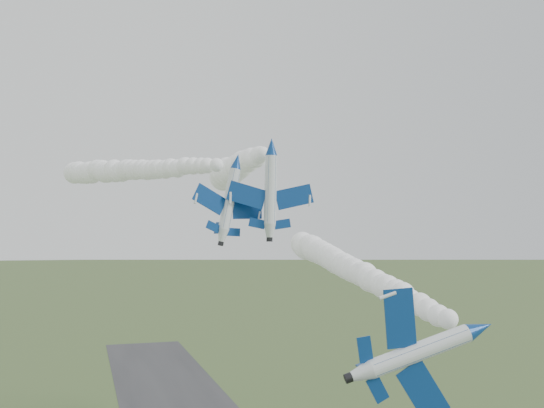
{
  "coord_description": "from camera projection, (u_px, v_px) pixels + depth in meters",
  "views": [
    {
      "loc": [
        -19.75,
        -50.67,
        35.46
      ],
      "look_at": [
        1.46,
        17.4,
        39.5
      ],
      "focal_mm": 40.0,
      "sensor_mm": 36.0,
      "label": 1
    }
  ],
  "objects": [
    {
      "name": "smoke_trail_jet_lead",
      "position": [
        349.0,
        268.0,
        84.28
      ],
      "size": [
        13.83,
        67.29,
        4.48
      ],
      "primitive_type": null,
      "rotation": [
        0.0,
        0.0,
        -0.14
      ],
      "color": "white"
    },
    {
      "name": "smoke_trail_jet_pair_right",
      "position": [
        237.0,
        167.0,
        104.3
      ],
      "size": [
        10.34,
        57.57,
        5.86
      ],
      "primitive_type": null,
      "rotation": [
        0.0,
        0.0,
        -0.08
      ],
      "color": "white"
    },
    {
      "name": "jet_lead",
      "position": [
        481.0,
        329.0,
        47.57
      ],
      "size": [
        4.74,
        12.67,
        9.98
      ],
      "rotation": [
        0.0,
        1.26,
        -0.14
      ],
      "color": "white"
    },
    {
      "name": "jet_pair_left",
      "position": [
        237.0,
        161.0,
        73.71
      ],
      "size": [
        9.49,
        11.28,
        3.31
      ],
      "rotation": [
        0.0,
        0.22,
        0.29
      ],
      "color": "white"
    },
    {
      "name": "smoke_trail_jet_pair_left",
      "position": [
        129.0,
        170.0,
        102.9
      ],
      "size": [
        23.23,
        63.66,
        4.56
      ],
      "primitive_type": null,
      "rotation": [
        0.0,
        0.0,
        0.29
      ],
      "color": "white"
    },
    {
      "name": "jet_pair_right",
      "position": [
        272.0,
        146.0,
        73.52
      ],
      "size": [
        10.59,
        12.65,
        3.12
      ],
      "rotation": [
        0.0,
        0.02,
        -0.08
      ],
      "color": "white"
    }
  ]
}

